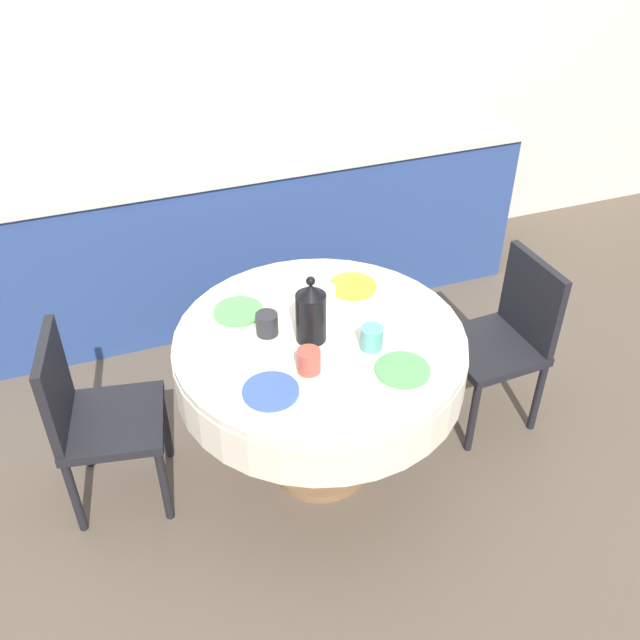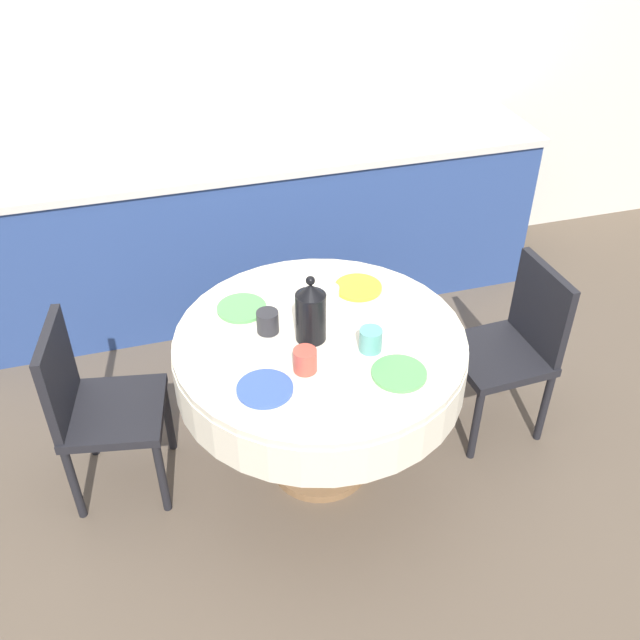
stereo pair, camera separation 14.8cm
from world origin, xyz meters
TOP-DOWN VIEW (x-y plane):
  - ground_plane at (0.00, 0.00)m, footprint 12.00×12.00m
  - wall_back at (0.00, 1.74)m, footprint 7.00×0.05m
  - kitchen_counter at (0.00, 1.40)m, footprint 3.24×0.64m
  - dining_table at (0.00, 0.00)m, footprint 1.16×1.16m
  - chair_left at (0.92, 0.05)m, footprint 0.42×0.42m
  - chair_right at (-0.90, 0.17)m, footprint 0.47×0.47m
  - plate_near_left at (-0.28, -0.25)m, footprint 0.20×0.20m
  - cup_near_left at (-0.11, -0.18)m, footprint 0.09×0.09m
  - plate_near_right at (0.21, -0.30)m, footprint 0.20×0.20m
  - cup_near_right at (0.16, -0.13)m, footprint 0.09×0.09m
  - plate_far_left at (-0.26, 0.26)m, footprint 0.20×0.20m
  - cup_far_left at (-0.19, 0.09)m, footprint 0.09×0.09m
  - plate_far_right at (0.25, 0.27)m, footprint 0.20×0.20m
  - cup_far_right at (0.09, 0.19)m, footprint 0.09×0.09m
  - coffee_carafe at (-0.04, 0.00)m, footprint 0.12×0.12m

SIDE VIEW (x-z plane):
  - ground_plane at x=0.00m, z-range 0.00..0.00m
  - kitchen_counter at x=0.00m, z-range 0.00..0.93m
  - chair_left at x=0.92m, z-range 0.05..0.89m
  - chair_right at x=-0.90m, z-range 0.05..0.89m
  - dining_table at x=0.00m, z-range 0.24..0.98m
  - plate_near_left at x=-0.28m, z-range 0.74..0.75m
  - plate_near_right at x=0.21m, z-range 0.74..0.75m
  - plate_far_left at x=-0.26m, z-range 0.74..0.75m
  - plate_far_right at x=0.25m, z-range 0.74..0.75m
  - cup_near_left at x=-0.11m, z-range 0.74..0.83m
  - cup_near_right at x=0.16m, z-range 0.74..0.83m
  - cup_far_left at x=-0.19m, z-range 0.74..0.83m
  - cup_far_right at x=0.09m, z-range 0.74..0.83m
  - coffee_carafe at x=-0.04m, z-range 0.72..1.01m
  - wall_back at x=0.00m, z-range 0.00..2.60m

